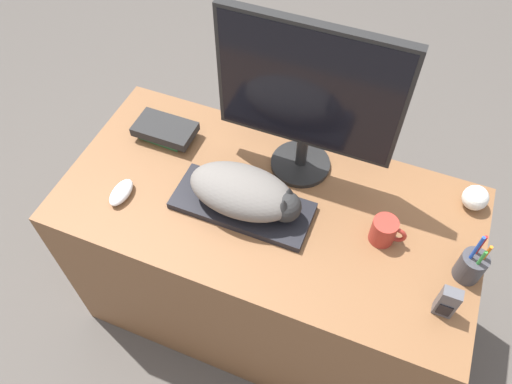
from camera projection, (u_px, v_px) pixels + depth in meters
The scene contains 11 objects.
ground_plane at pixel (234, 375), 1.95m from camera, with size 12.00×12.00×0.00m, color #4C4742.
desk at pixel (266, 262), 1.83m from camera, with size 1.30×0.65×0.73m.
keyboard at pixel (242, 206), 1.52m from camera, with size 0.43×0.17×0.02m.
cat at pixel (246, 193), 1.46m from camera, with size 0.35×0.18×0.12m.
monitor at pixel (308, 95), 1.39m from camera, with size 0.54×0.19×0.54m.
computer_mouse at pixel (121, 192), 1.54m from camera, with size 0.06×0.11×0.04m.
coffee_mug at pixel (384, 231), 1.43m from camera, with size 0.10×0.07×0.09m.
pen_cup at pixel (471, 266), 1.35m from camera, with size 0.07×0.07×0.19m.
baseball at pixel (475, 198), 1.51m from camera, with size 0.08×0.08×0.08m.
phone at pixel (447, 302), 1.29m from camera, with size 0.05×0.03×0.11m.
book_stack at pixel (165, 130), 1.69m from camera, with size 0.20×0.13×0.06m.
Camera 1 is at (0.30, -0.52, 1.99)m, focal length 35.00 mm.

